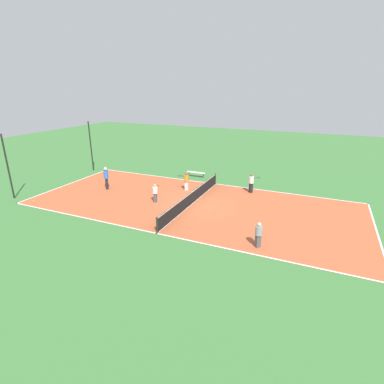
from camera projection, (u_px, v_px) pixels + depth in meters
The scene contains 13 objects.
ground_plane at pixel (192, 204), 21.39m from camera, with size 80.00×80.00×0.00m, color #3D7538.
court_surface at pixel (192, 204), 21.38m from camera, with size 10.14×23.18×0.02m.
tennis_net at pixel (192, 197), 21.22m from camera, with size 9.94×0.10×0.96m.
bench at pixel (196, 173), 27.62m from camera, with size 0.36×1.76×0.45m.
player_baseline_gray at pixel (259, 233), 15.35m from camera, with size 0.51×0.51×1.40m.
player_near_white at pixel (251, 182), 23.33m from camera, with size 0.87×0.92×1.55m.
player_center_orange at pixel (186, 180), 23.85m from camera, with size 0.37×0.95×1.50m.
player_near_blue at pixel (106, 176), 24.07m from camera, with size 0.51×0.51×1.83m.
player_far_white at pixel (155, 192), 21.42m from camera, with size 0.99×0.60×1.37m.
tennis_ball_left_sideline at pixel (121, 175), 28.06m from camera, with size 0.07×0.07×0.07m, color #CCE033.
tennis_ball_far_baseline at pixel (34, 201), 21.78m from camera, with size 0.07×0.07×0.07m, color #CCE033.
fence_post_back_left at pixel (8, 167), 21.68m from camera, with size 0.12×0.12×4.81m.
fence_post_back_right at pixel (91, 146), 29.16m from camera, with size 0.12×0.12×4.81m.
Camera 1 is at (-18.19, -8.03, 7.93)m, focal length 28.00 mm.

